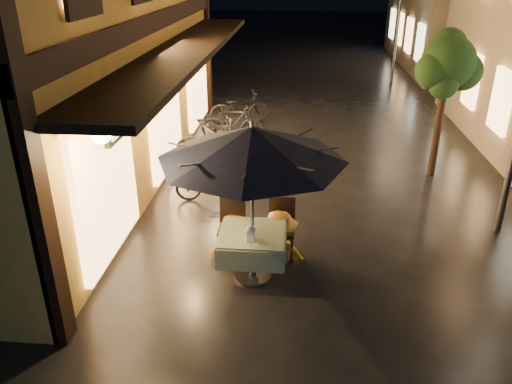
# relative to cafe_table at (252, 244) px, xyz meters

# --- Properties ---
(ground) EXTENTS (90.00, 90.00, 0.00)m
(ground) POSITION_rel_cafe_table_xyz_m (1.21, -0.19, -0.59)
(ground) COLOR black
(ground) RESTS_ON ground
(street_tree) EXTENTS (1.43, 1.20, 3.15)m
(street_tree) POSITION_rel_cafe_table_xyz_m (3.63, 4.32, 1.83)
(street_tree) COLOR black
(street_tree) RESTS_ON ground
(streetlamp_far) EXTENTS (0.36, 0.36, 4.23)m
(streetlamp_far) POSITION_rel_cafe_table_xyz_m (4.21, 13.81, 2.33)
(streetlamp_far) COLOR #59595E
(streetlamp_far) RESTS_ON ground
(cafe_table) EXTENTS (0.99, 0.99, 0.78)m
(cafe_table) POSITION_rel_cafe_table_xyz_m (0.00, 0.00, 0.00)
(cafe_table) COLOR #59595E
(cafe_table) RESTS_ON ground
(patio_umbrella) EXTENTS (2.64, 2.64, 2.46)m
(patio_umbrella) POSITION_rel_cafe_table_xyz_m (0.00, 0.00, 1.56)
(patio_umbrella) COLOR #59595E
(patio_umbrella) RESTS_ON ground
(cafe_chair_left) EXTENTS (0.42, 0.42, 0.97)m
(cafe_chair_left) POSITION_rel_cafe_table_xyz_m (-0.40, 0.74, -0.05)
(cafe_chair_left) COLOR black
(cafe_chair_left) RESTS_ON ground
(cafe_chair_right) EXTENTS (0.42, 0.42, 0.97)m
(cafe_chair_right) POSITION_rel_cafe_table_xyz_m (0.40, 0.74, -0.05)
(cafe_chair_right) COLOR black
(cafe_chair_right) RESTS_ON ground
(table_lantern) EXTENTS (0.16, 0.16, 0.25)m
(table_lantern) POSITION_rel_cafe_table_xyz_m (0.00, -0.23, 0.33)
(table_lantern) COLOR white
(table_lantern) RESTS_ON cafe_table
(person_orange) EXTENTS (0.79, 0.65, 1.48)m
(person_orange) POSITION_rel_cafe_table_xyz_m (-0.40, 0.54, 0.15)
(person_orange) COLOR #DD5C00
(person_orange) RESTS_ON ground
(person_yellow) EXTENTS (1.13, 0.76, 1.61)m
(person_yellow) POSITION_rel_cafe_table_xyz_m (0.37, 0.57, 0.22)
(person_yellow) COLOR #F5A423
(person_yellow) RESTS_ON ground
(bicycle_0) EXTENTS (1.58, 0.73, 0.80)m
(bicycle_0) POSITION_rel_cafe_table_xyz_m (-1.02, 2.63, -0.19)
(bicycle_0) COLOR black
(bicycle_0) RESTS_ON ground
(bicycle_1) EXTENTS (1.90, 1.07, 1.10)m
(bicycle_1) POSITION_rel_cafe_table_xyz_m (-1.35, 4.66, -0.04)
(bicycle_1) COLOR black
(bicycle_1) RESTS_ON ground
(bicycle_2) EXTENTS (1.79, 1.12, 0.89)m
(bicycle_2) POSITION_rel_cafe_table_xyz_m (-1.02, 5.18, -0.14)
(bicycle_2) COLOR black
(bicycle_2) RESTS_ON ground
(bicycle_3) EXTENTS (1.67, 0.47, 1.00)m
(bicycle_3) POSITION_rel_cafe_table_xyz_m (-1.11, 6.19, -0.08)
(bicycle_3) COLOR black
(bicycle_3) RESTS_ON ground
(bicycle_4) EXTENTS (1.85, 1.12, 0.92)m
(bicycle_4) POSITION_rel_cafe_table_xyz_m (-1.14, 7.90, -0.13)
(bicycle_4) COLOR black
(bicycle_4) RESTS_ON ground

